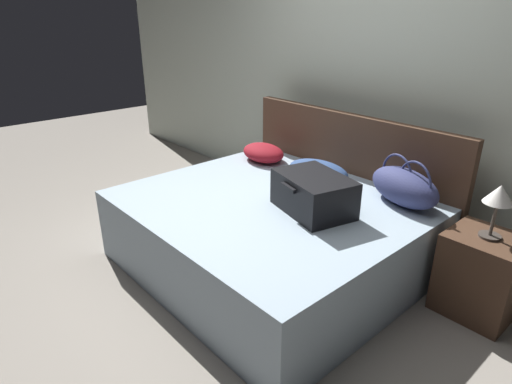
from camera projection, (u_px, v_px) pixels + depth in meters
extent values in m
plane|color=gray|center=(228.00, 285.00, 3.05)|extent=(12.00, 12.00, 0.00)
cube|color=#B7C1B2|center=(381.00, 75.00, 3.55)|extent=(8.00, 0.10, 2.60)
cube|color=#99ADBC|center=(269.00, 233.00, 3.19)|extent=(1.98, 1.73, 0.54)
cube|color=#4C3323|center=(347.00, 174.00, 3.65)|extent=(2.02, 0.08, 1.03)
cube|color=black|center=(313.00, 197.00, 2.88)|extent=(0.60, 0.49, 0.21)
cube|color=#28282D|center=(314.00, 192.00, 2.87)|extent=(0.53, 0.43, 0.14)
cube|color=#99999E|center=(301.00, 177.00, 2.89)|extent=(0.15, 0.11, 0.04)
cube|color=black|center=(314.00, 179.00, 2.83)|extent=(0.60, 0.49, 0.05)
cube|color=black|center=(288.00, 188.00, 2.76)|extent=(0.16, 0.06, 0.02)
ellipsoid|color=navy|center=(404.00, 187.00, 2.98)|extent=(0.62, 0.43, 0.25)
torus|color=navy|center=(397.00, 174.00, 3.02)|extent=(0.28, 0.09, 0.29)
torus|color=navy|center=(415.00, 182.00, 2.88)|extent=(0.28, 0.09, 0.29)
ellipsoid|color=maroon|center=(263.00, 153.00, 3.87)|extent=(0.49, 0.38, 0.15)
ellipsoid|color=navy|center=(318.00, 171.00, 3.40)|extent=(0.55, 0.36, 0.16)
cube|color=#4C3323|center=(480.00, 275.00, 2.69)|extent=(0.44, 0.40, 0.54)
cylinder|color=#3F3833|center=(490.00, 236.00, 2.59)|extent=(0.13, 0.13, 0.01)
cylinder|color=#4C443D|center=(494.00, 219.00, 2.54)|extent=(0.02, 0.02, 0.21)
cone|color=white|center=(500.00, 194.00, 2.48)|extent=(0.17, 0.17, 0.11)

